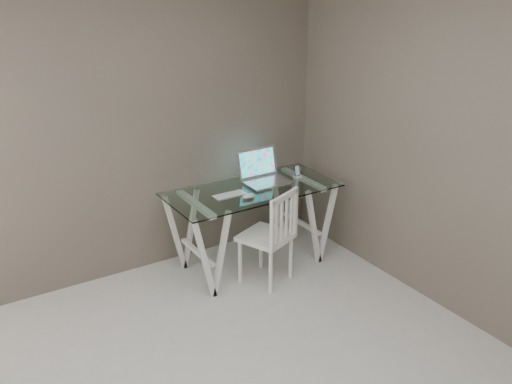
{
  "coord_description": "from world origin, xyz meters",
  "views": [
    {
      "loc": [
        -1.36,
        -2.17,
        2.56
      ],
      "look_at": [
        0.92,
        1.45,
        0.85
      ],
      "focal_mm": 40.0,
      "sensor_mm": 36.0,
      "label": 1
    }
  ],
  "objects": [
    {
      "name": "laptop",
      "position": [
        1.25,
        1.87,
        0.81
      ],
      "size": [
        0.39,
        0.34,
        0.27
      ],
      "color": "silver",
      "rests_on": "desk"
    },
    {
      "name": "phone_dock",
      "position": [
        1.57,
        1.77,
        0.78
      ],
      "size": [
        0.06,
        0.06,
        0.12
      ],
      "color": "white",
      "rests_on": "desk"
    },
    {
      "name": "mouse",
      "position": [
        0.93,
        1.59,
        0.76
      ],
      "size": [
        0.11,
        0.07,
        0.04
      ],
      "primitive_type": "ellipsoid",
      "color": "silver",
      "rests_on": "desk"
    },
    {
      "name": "desk",
      "position": [
        1.07,
        1.75,
        0.38
      ],
      "size": [
        1.5,
        0.7,
        0.75
      ],
      "color": "silver",
      "rests_on": "ground"
    },
    {
      "name": "chair",
      "position": [
        1.05,
        1.39,
        0.47
      ],
      "size": [
        0.51,
        0.51,
        0.85
      ],
      "rotation": [
        0.0,
        0.0,
        0.4
      ],
      "color": "white",
      "rests_on": "ground"
    },
    {
      "name": "keyboard",
      "position": [
        0.82,
        1.72,
        0.75
      ],
      "size": [
        0.29,
        0.13,
        0.01
      ],
      "primitive_type": "cube",
      "color": "silver",
      "rests_on": "desk"
    },
    {
      "name": "room",
      "position": [
        -0.06,
        0.02,
        1.72
      ],
      "size": [
        4.5,
        4.52,
        2.71
      ],
      "color": "beige",
      "rests_on": "ground"
    }
  ]
}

